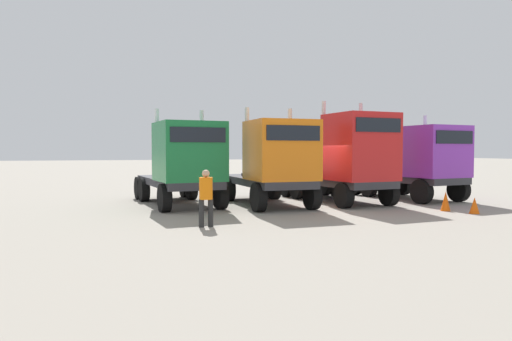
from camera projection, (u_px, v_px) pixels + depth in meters
name	position (u px, v px, depth m)	size (l,w,h in m)	color
ground	(315.00, 207.00, 19.06)	(200.00, 200.00, 0.00)	gray
semi_truck_green	(184.00, 163.00, 18.86)	(3.27, 6.60, 3.99)	#333338
semi_truck_orange	(274.00, 162.00, 18.86)	(2.74, 6.52, 4.05)	#333338
semi_truck_red	(351.00, 158.00, 19.86)	(3.12, 6.47, 4.40)	#333338
semi_truck_purple	(421.00, 161.00, 21.44)	(3.31, 6.17, 3.98)	#333338
visitor_in_hivis	(206.00, 194.00, 13.94)	(0.44, 0.41, 1.71)	#262626
traffic_cone_near	(446.00, 201.00, 17.69)	(0.36, 0.36, 0.74)	#F2590C
traffic_cone_mid	(474.00, 206.00, 16.91)	(0.36, 0.36, 0.59)	#F2590C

